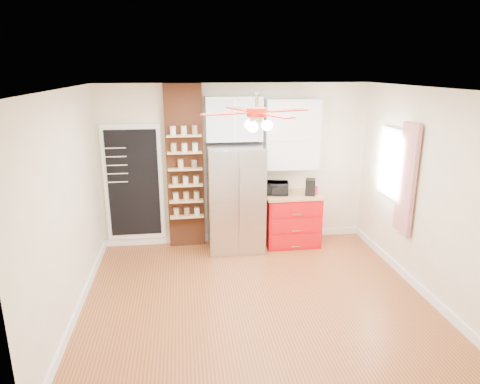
{
  "coord_description": "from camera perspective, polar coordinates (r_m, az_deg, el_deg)",
  "views": [
    {
      "loc": [
        -0.88,
        -5.0,
        2.93
      ],
      "look_at": [
        -0.08,
        0.9,
        1.19
      ],
      "focal_mm": 32.0,
      "sensor_mm": 36.0,
      "label": 1
    }
  ],
  "objects": [
    {
      "name": "window",
      "position": [
        6.82,
        19.62,
        3.6
      ],
      "size": [
        0.04,
        0.75,
        1.05
      ],
      "primitive_type": "cube",
      "color": "white",
      "rests_on": "wall_right"
    },
    {
      "name": "floor",
      "position": [
        5.87,
        1.98,
        -13.74
      ],
      "size": [
        4.5,
        4.5,
        0.0
      ],
      "primitive_type": "plane",
      "color": "#985426",
      "rests_on": "ground"
    },
    {
      "name": "upper_glass_cabinet",
      "position": [
        6.92,
        -0.84,
        9.77
      ],
      "size": [
        0.9,
        0.35,
        0.7
      ],
      "primitive_type": "cube",
      "color": "white",
      "rests_on": "wall_back"
    },
    {
      "name": "ceiling",
      "position": [
        5.09,
        2.28,
        13.62
      ],
      "size": [
        4.5,
        4.5,
        0.0
      ],
      "primitive_type": "plane",
      "color": "white",
      "rests_on": "wall_back"
    },
    {
      "name": "ceiling_fan",
      "position": [
        5.11,
        2.25,
        10.53
      ],
      "size": [
        1.4,
        1.4,
        0.44
      ],
      "color": "silver",
      "rests_on": "ceiling"
    },
    {
      "name": "chalkboard",
      "position": [
        7.25,
        -14.0,
        1.12
      ],
      "size": [
        0.95,
        0.05,
        1.95
      ],
      "color": "white",
      "rests_on": "wall_back"
    },
    {
      "name": "canister_left",
      "position": [
        7.18,
        9.55,
        0.2
      ],
      "size": [
        0.12,
        0.12,
        0.15
      ],
      "primitive_type": "cylinder",
      "rotation": [
        0.0,
        0.0,
        0.37
      ],
      "color": "#A91509",
      "rests_on": "red_cabinet"
    },
    {
      "name": "coffee_maker",
      "position": [
        7.16,
        9.35,
        0.66
      ],
      "size": [
        0.2,
        0.22,
        0.27
      ],
      "primitive_type": "cube",
      "rotation": [
        0.0,
        0.0,
        -0.29
      ],
      "color": "black",
      "rests_on": "red_cabinet"
    },
    {
      "name": "wall_back",
      "position": [
        7.24,
        -0.59,
        3.62
      ],
      "size": [
        4.5,
        0.02,
        2.7
      ],
      "primitive_type": "cube",
      "color": "beige",
      "rests_on": "floor"
    },
    {
      "name": "wall_front",
      "position": [
        3.51,
        7.8,
        -10.72
      ],
      "size": [
        4.5,
        0.02,
        2.7
      ],
      "primitive_type": "cube",
      "color": "beige",
      "rests_on": "floor"
    },
    {
      "name": "brick_pillar",
      "position": [
        7.1,
        -7.34,
        3.25
      ],
      "size": [
        0.6,
        0.16,
        2.7
      ],
      "primitive_type": "cube",
      "color": "brown",
      "rests_on": "floor"
    },
    {
      "name": "pantry_jar_oats",
      "position": [
        6.92,
        -7.92,
        3.67
      ],
      "size": [
        0.09,
        0.09,
        0.14
      ],
      "primitive_type": "cylinder",
      "rotation": [
        0.0,
        0.0,
        -0.04
      ],
      "color": "beige",
      "rests_on": "brick_pillar"
    },
    {
      "name": "canister_right",
      "position": [
        7.26,
        9.93,
        0.33
      ],
      "size": [
        0.12,
        0.12,
        0.14
      ],
      "primitive_type": "cylinder",
      "rotation": [
        0.0,
        0.0,
        0.17
      ],
      "color": "#C00A31",
      "rests_on": "red_cabinet"
    },
    {
      "name": "toaster_oven",
      "position": [
        7.13,
        4.86,
        0.52
      ],
      "size": [
        0.43,
        0.33,
        0.21
      ],
      "primitive_type": "imported",
      "rotation": [
        0.0,
        0.0,
        -0.19
      ],
      "color": "black",
      "rests_on": "red_cabinet"
    },
    {
      "name": "pantry_jar_beans",
      "position": [
        6.97,
        -6.12,
        3.72
      ],
      "size": [
        0.11,
        0.11,
        0.12
      ],
      "primitive_type": "cylinder",
      "rotation": [
        0.0,
        0.0,
        -0.19
      ],
      "color": "olive",
      "rests_on": "brick_pillar"
    },
    {
      "name": "upper_shelf_unit",
      "position": [
        7.17,
        6.94,
        7.65
      ],
      "size": [
        0.9,
        0.3,
        1.15
      ],
      "primitive_type": "cube",
      "color": "white",
      "rests_on": "wall_back"
    },
    {
      "name": "red_cabinet",
      "position": [
        7.35,
        6.89,
        -3.58
      ],
      "size": [
        0.94,
        0.64,
        0.9
      ],
      "color": "red",
      "rests_on": "floor"
    },
    {
      "name": "fridge",
      "position": [
        7.0,
        -0.6,
        -0.85
      ],
      "size": [
        0.9,
        0.7,
        1.75
      ],
      "primitive_type": "cube",
      "color": "#A7A7AC",
      "rests_on": "floor"
    },
    {
      "name": "wall_left",
      "position": [
        5.42,
        -22.02,
        -1.94
      ],
      "size": [
        0.02,
        4.0,
        2.7
      ],
      "primitive_type": "cube",
      "color": "beige",
      "rests_on": "floor"
    },
    {
      "name": "curtain",
      "position": [
        6.34,
        21.35,
        1.61
      ],
      "size": [
        0.06,
        0.4,
        1.55
      ],
      "primitive_type": "cube",
      "color": "#AE1717",
      "rests_on": "wall_right"
    },
    {
      "name": "wall_right",
      "position": [
        6.11,
        23.38,
        -0.12
      ],
      "size": [
        0.02,
        4.0,
        2.7
      ],
      "primitive_type": "cube",
      "color": "beige",
      "rests_on": "floor"
    }
  ]
}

